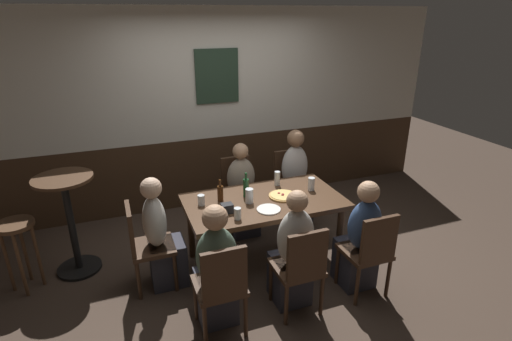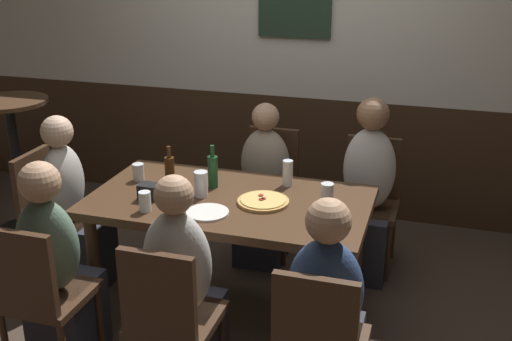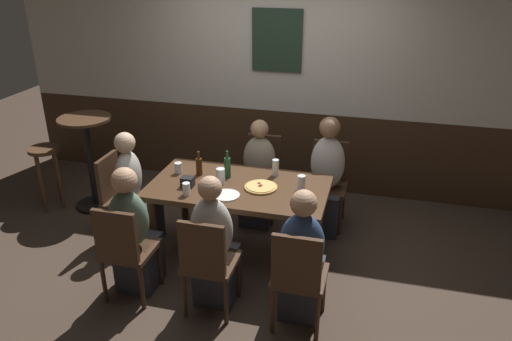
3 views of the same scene
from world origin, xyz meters
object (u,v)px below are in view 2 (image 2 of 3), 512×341
at_px(tumbler_short, 139,173).
at_px(condiment_caddy, 149,191).
at_px(chair_mid_near, 169,316).
at_px(person_mid_far, 263,196).
at_px(person_right_far, 366,202).
at_px(plate_white_large, 208,212).
at_px(person_head_west, 73,216).
at_px(beer_bottle_green, 213,171).
at_px(chair_right_far, 369,195).
at_px(chair_mid_far, 270,184).
at_px(person_right_near, 325,326).
at_px(pint_glass_pale, 201,185).
at_px(person_left_near, 58,278).
at_px(tumbler_water, 145,202).
at_px(beer_bottle_brown, 170,169).
at_px(side_bar_table, 16,157).
at_px(pint_glass_amber, 288,174).
at_px(beer_glass_tall, 327,197).
at_px(dining_table, 230,211).
at_px(person_mid_near, 183,300).
at_px(chair_left_near, 39,292).
at_px(chair_head_west, 51,211).
at_px(pizza, 263,201).

bearing_deg(tumbler_short, condiment_caddy, -52.04).
distance_m(chair_mid_near, person_mid_far, 1.55).
bearing_deg(person_right_far, plate_white_large, -128.83).
height_order(person_head_west, beer_bottle_green, person_head_west).
xyz_separation_m(chair_right_far, person_right_far, (-0.00, -0.16, 0.02)).
bearing_deg(chair_mid_far, person_right_near, -65.54).
bearing_deg(chair_mid_near, pint_glass_pale, 101.12).
relative_size(chair_mid_near, person_left_near, 0.77).
bearing_deg(tumbler_short, person_head_west, -166.41).
relative_size(tumbler_water, beer_bottle_brown, 0.48).
relative_size(chair_right_far, person_left_near, 0.77).
height_order(chair_mid_near, person_right_far, person_right_far).
bearing_deg(side_bar_table, pint_glass_amber, -6.74).
bearing_deg(person_left_near, person_head_west, 116.70).
bearing_deg(pint_glass_amber, person_right_near, -66.15).
height_order(chair_mid_far, chair_right_far, same).
relative_size(tumbler_water, beer_glass_tall, 0.79).
height_order(chair_right_far, pint_glass_amber, pint_glass_amber).
xyz_separation_m(dining_table, pint_glass_pale, (-0.16, -0.02, 0.15)).
distance_m(person_mid_near, beer_bottle_green, 0.91).
bearing_deg(beer_bottle_brown, chair_mid_near, -66.58).
xyz_separation_m(person_mid_far, beer_bottle_green, (-0.15, -0.56, 0.38)).
bearing_deg(person_right_far, side_bar_table, -176.52).
height_order(dining_table, chair_left_near, chair_left_near).
bearing_deg(plate_white_large, person_right_near, -31.61).
distance_m(person_mid_far, side_bar_table, 1.88).
relative_size(person_left_near, pint_glass_pale, 7.63).
xyz_separation_m(person_mid_far, side_bar_table, (-1.87, -0.15, 0.15)).
height_order(beer_bottle_green, condiment_caddy, beer_bottle_green).
distance_m(chair_left_near, person_mid_near, 0.72).
bearing_deg(side_bar_table, beer_glass_tall, -11.72).
xyz_separation_m(chair_right_far, beer_bottle_brown, (-1.13, -0.73, 0.33)).
distance_m(chair_head_west, plate_white_large, 1.22).
xyz_separation_m(chair_right_far, plate_white_large, (-0.75, -1.09, 0.25)).
height_order(chair_right_far, condiment_caddy, chair_right_far).
distance_m(person_mid_far, condiment_caddy, 0.99).
relative_size(person_mid_near, condiment_caddy, 10.49).
distance_m(tumbler_water, plate_white_large, 0.35).
bearing_deg(condiment_caddy, chair_head_west, 169.71).
relative_size(beer_bottle_brown, plate_white_large, 1.00).
bearing_deg(condiment_caddy, person_right_near, -25.84).
bearing_deg(beer_bottle_green, tumbler_short, -176.81).
height_order(tumbler_water, pint_glass_amber, pint_glass_amber).
xyz_separation_m(beer_glass_tall, side_bar_table, (-2.43, 0.50, -0.18)).
distance_m(chair_mid_near, side_bar_table, 2.34).
bearing_deg(pizza, beer_bottle_green, 158.22).
xyz_separation_m(person_left_near, condiment_caddy, (0.27, 0.55, 0.30)).
bearing_deg(dining_table, tumbler_short, 170.61).
bearing_deg(person_right_near, tumbler_water, 160.08).
distance_m(plate_white_large, condiment_caddy, 0.40).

